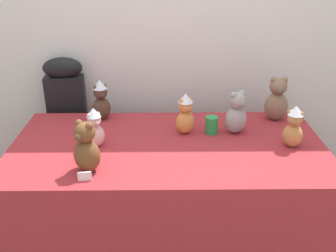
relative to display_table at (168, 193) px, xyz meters
name	(u,v)px	position (x,y,z in m)	size (l,w,h in m)	color
wall_back	(167,22)	(0.00, 0.74, 0.95)	(7.00, 0.08, 2.60)	silver
display_table	(168,193)	(0.00, 0.00, 0.00)	(1.89, 0.98, 0.70)	maroon
instrument_case	(69,126)	(-0.75, 0.62, 0.19)	(0.29, 0.14, 1.07)	black
teddy_bear_mocha	(277,100)	(0.74, 0.36, 0.49)	(0.17, 0.15, 0.31)	#7F6047
teddy_bear_blush	(95,128)	(-0.43, -0.02, 0.47)	(0.14, 0.14, 0.25)	beige
teddy_bear_ash	(236,114)	(0.43, 0.16, 0.48)	(0.18, 0.18, 0.28)	gray
teddy_bear_caramel	(294,127)	(0.73, -0.04, 0.48)	(0.15, 0.14, 0.26)	#B27A42
teddy_bear_chestnut	(86,148)	(-0.43, -0.30, 0.48)	(0.19, 0.18, 0.29)	brown
teddy_bear_ginger	(185,114)	(0.11, 0.15, 0.48)	(0.16, 0.15, 0.27)	#D17F3D
teddy_bear_cocoa	(101,100)	(-0.45, 0.38, 0.49)	(0.16, 0.15, 0.28)	#4C3323
party_cup_green	(212,125)	(0.28, 0.15, 0.41)	(0.08, 0.08, 0.11)	#238C3D
name_card_front_left	(85,176)	(-0.43, -0.40, 0.38)	(0.07, 0.01, 0.05)	white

